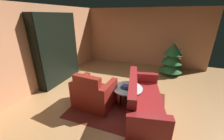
{
  "coord_description": "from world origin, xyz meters",
  "views": [
    {
      "loc": [
        0.83,
        -3.12,
        2.22
      ],
      "look_at": [
        -0.36,
        0.11,
        0.83
      ],
      "focal_mm": 22.11,
      "sensor_mm": 36.0,
      "label": 1
    }
  ],
  "objects": [
    {
      "name": "couch_red",
      "position": [
        0.57,
        -0.32,
        0.31
      ],
      "size": [
        1.12,
        2.06,
        0.9
      ],
      "color": "maroon",
      "rests_on": "ground"
    },
    {
      "name": "armchair_red",
      "position": [
        -0.65,
        -0.44,
        0.33
      ],
      "size": [
        1.03,
        0.81,
        0.94
      ],
      "color": "maroon",
      "rests_on": "ground"
    },
    {
      "name": "decorated_tree",
      "position": [
        1.25,
        2.45,
        0.64
      ],
      "size": [
        0.86,
        0.86,
        1.24
      ],
      "color": "brown",
      "rests_on": "ground"
    },
    {
      "name": "wall_left",
      "position": [
        -2.68,
        0.0,
        1.26
      ],
      "size": [
        0.06,
        6.65,
        2.52
      ],
      "primitive_type": "cube",
      "color": "tan",
      "rests_on": "ground"
    },
    {
      "name": "coffee_table",
      "position": [
        0.12,
        -0.04,
        0.43
      ],
      "size": [
        0.78,
        0.78,
        0.47
      ],
      "color": "black",
      "rests_on": "ground"
    },
    {
      "name": "bookshelf_unit",
      "position": [
        -2.45,
        0.63,
        1.11
      ],
      "size": [
        0.32,
        1.74,
        2.29
      ],
      "color": "black",
      "rests_on": "ground"
    },
    {
      "name": "bottle_on_table",
      "position": [
        0.32,
        0.05,
        0.58
      ],
      "size": [
        0.07,
        0.07,
        0.29
      ],
      "color": "#5C281A",
      "rests_on": "coffee_table"
    },
    {
      "name": "wall_back",
      "position": [
        0.0,
        3.3,
        1.26
      ],
      "size": [
        5.42,
        0.06,
        2.52
      ],
      "primitive_type": "cube",
      "color": "tan",
      "rests_on": "ground"
    },
    {
      "name": "ground_plane",
      "position": [
        0.0,
        0.0,
        0.0
      ],
      "size": [
        7.84,
        7.84,
        0.0
      ],
      "primitive_type": "plane",
      "color": "#B1814F"
    },
    {
      "name": "area_rug",
      "position": [
        -0.06,
        -0.19,
        0.0
      ],
      "size": [
        2.29,
        1.93,
        0.01
      ],
      "primitive_type": "cube",
      "color": "maroon",
      "rests_on": "ground"
    },
    {
      "name": "book_stack_on_table",
      "position": [
        0.08,
        -0.1,
        0.51
      ],
      "size": [
        0.23,
        0.19,
        0.09
      ],
      "color": "#3C7849",
      "rests_on": "coffee_table"
    }
  ]
}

